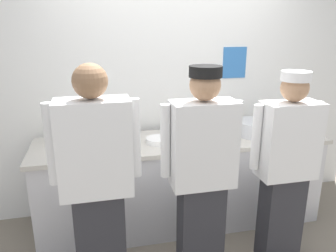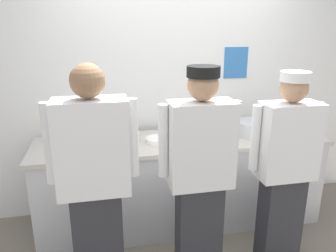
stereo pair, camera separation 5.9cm
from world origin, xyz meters
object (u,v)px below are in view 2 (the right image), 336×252
chef_near_left (95,181)px  deli_cup (196,129)px  chefs_knife (220,137)px  ramekin_red_sauce (284,137)px  chef_center (200,173)px  squeeze_bottle_primary (197,130)px  plate_stack_rear (129,137)px  ramekin_green_sauce (180,138)px  sheet_tray (88,145)px  ramekin_orange_sauce (211,130)px  chef_far_right (285,166)px  mixing_bowl_steel (256,128)px  squeeze_bottle_secondary (57,132)px  plate_stack_front (158,140)px

chef_near_left → deli_cup: chef_near_left is taller
chefs_knife → ramekin_red_sauce: bearing=-15.8°
chef_center → squeeze_bottle_primary: bearing=75.2°
chef_center → plate_stack_rear: 0.90m
squeeze_bottle_primary → ramekin_green_sauce: squeeze_bottle_primary is taller
sheet_tray → ramekin_orange_sauce: size_ratio=5.23×
chef_near_left → chef_far_right: 1.47m
chef_near_left → mixing_bowl_steel: chef_near_left is taller
chef_near_left → chef_center: (0.75, 0.01, -0.01)m
plate_stack_rear → ramekin_orange_sauce: plate_stack_rear is taller
chef_near_left → squeeze_bottle_secondary: (-0.34, 0.95, 0.07)m
chef_center → mixing_bowl_steel: size_ratio=4.47×
ramekin_orange_sauce → ramekin_red_sauce: same height
plate_stack_front → chefs_knife: size_ratio=0.83×
squeeze_bottle_secondary → ramekin_green_sauce: 1.14m
chef_near_left → plate_stack_rear: 0.85m
sheet_tray → ramekin_green_sauce: ramekin_green_sauce is taller
chef_far_right → ramekin_green_sauce: bearing=135.3°
plate_stack_rear → mixing_bowl_steel: (1.23, -0.06, 0.02)m
ramekin_red_sauce → squeeze_bottle_secondary: bearing=169.5°
deli_cup → chefs_knife: deli_cup is taller
chef_near_left → chef_center: bearing=0.9°
squeeze_bottle_secondary → ramekin_red_sauce: size_ratio=1.71×
chefs_knife → plate_stack_front: bearing=-179.0°
ramekin_orange_sauce → chefs_knife: bearing=-80.0°
chef_near_left → plate_stack_front: size_ratio=7.42×
squeeze_bottle_primary → ramekin_green_sauce: size_ratio=2.17×
chefs_knife → squeeze_bottle_secondary: bearing=171.6°
ramekin_red_sauce → ramekin_green_sauce: bearing=170.1°
ramekin_orange_sauce → chefs_knife: ramekin_orange_sauce is taller
ramekin_orange_sauce → ramekin_green_sauce: ramekin_green_sauce is taller
chef_near_left → chefs_knife: size_ratio=6.18×
chef_near_left → deli_cup: size_ratio=16.60×
chef_far_right → mixing_bowl_steel: chef_far_right is taller
ramekin_orange_sauce → ramekin_green_sauce: 0.41m
deli_cup → chef_far_right: bearing=-59.4°
sheet_tray → chef_center: bearing=-42.6°
ramekin_green_sauce → deli_cup: deli_cup is taller
chef_center → mixing_bowl_steel: bearing=42.7°
ramekin_red_sauce → deli_cup: size_ratio=1.01×
deli_cup → ramekin_green_sauce: bearing=-141.4°
ramekin_red_sauce → mixing_bowl_steel: bearing=140.9°
deli_cup → plate_stack_rear: bearing=-171.7°
squeeze_bottle_secondary → ramekin_green_sauce: bearing=-10.9°
chef_center → chef_far_right: size_ratio=1.04×
ramekin_green_sauce → plate_stack_rear: bearing=173.2°
plate_stack_rear → deli_cup: bearing=8.3°
mixing_bowl_steel → deli_cup: size_ratio=3.63×
sheet_tray → ramekin_green_sauce: 0.84m
chef_near_left → deli_cup: 1.32m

